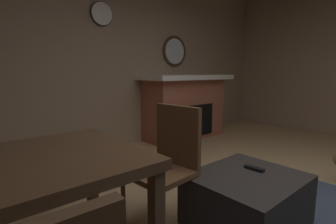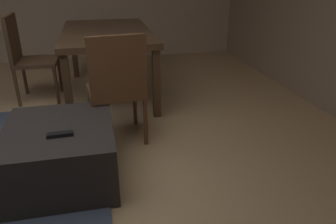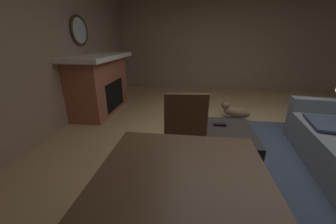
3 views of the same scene
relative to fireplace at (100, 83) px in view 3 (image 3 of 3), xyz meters
The scene contains 10 objects.
floor 3.02m from the fireplace, 64.08° to the left, with size 8.71×8.71×0.00m, color tan.
wall_back_fireplace_side 1.60m from the fireplace, 16.15° to the right, with size 7.65×0.12×2.89m, color #9E846B.
wall_left 3.65m from the fireplace, 131.13° to the left, with size 0.12×6.49×2.89m, color #9E846B.
area_rug 3.38m from the fireplace, 62.45° to the left, with size 2.60×2.00×0.01m, color #3D475B.
fireplace is the anchor object (origin of this frame).
round_wall_mirror 1.03m from the fireplace, 90.00° to the right, with size 0.55×0.05×0.55m.
ottoman_coffee_table 2.75m from the fireplace, 55.59° to the left, with size 0.81×0.72×0.40m, color #2D2826.
tv_remote 2.63m from the fireplace, 57.70° to the left, with size 0.05×0.16×0.02m, color black.
dining_chair_west 2.69m from the fireplace, 42.52° to the left, with size 0.48×0.48×0.93m.
small_dog 2.70m from the fireplace, 86.23° to the left, with size 0.34×0.54×0.29m.
Camera 3 is at (2.41, -0.81, 1.43)m, focal length 20.84 mm.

